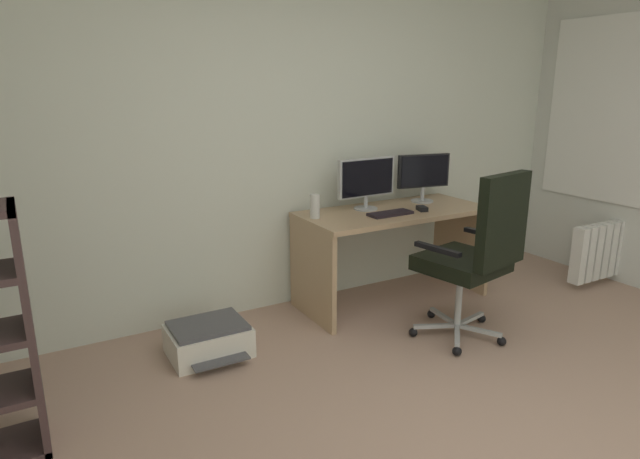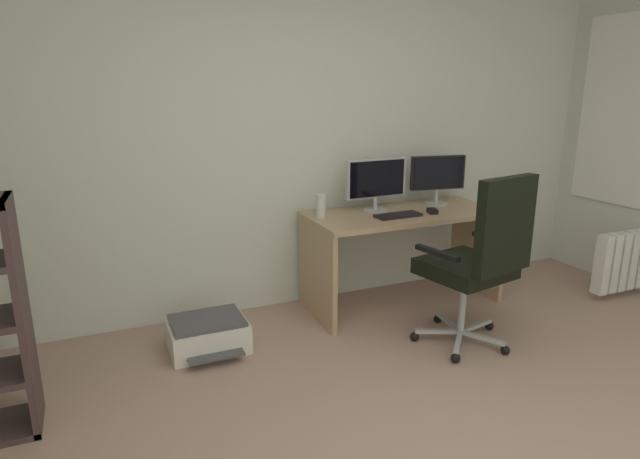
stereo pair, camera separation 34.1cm
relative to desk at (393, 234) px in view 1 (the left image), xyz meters
name	(u,v)px [view 1 (the left image)]	position (x,y,z in m)	size (l,w,h in m)	color
wall_back	(274,125)	(-0.79, 0.42, 0.82)	(5.47, 0.10, 2.73)	silver
window_pane	(636,112)	(1.94, -0.59, 0.90)	(0.01, 1.48, 1.45)	white
window_frame	(635,112)	(1.93, -0.59, 0.90)	(0.02, 1.56, 1.53)	white
desk	(393,234)	(0.00, 0.00, 0.00)	(1.46, 0.65, 0.73)	tan
monitor_main	(366,180)	(-0.18, 0.12, 0.42)	(0.50, 0.18, 0.39)	#B2B5B7
monitor_secondary	(424,174)	(0.37, 0.12, 0.42)	(0.45, 0.18, 0.38)	#B2B5B7
keyboard	(390,214)	(-0.12, -0.12, 0.20)	(0.34, 0.13, 0.02)	black
computer_mouse	(422,208)	(0.16, -0.13, 0.21)	(0.06, 0.10, 0.03)	black
desktop_speaker	(315,206)	(-0.65, 0.07, 0.28)	(0.07, 0.07, 0.17)	silver
office_chair	(477,251)	(0.03, -0.83, 0.09)	(0.64, 0.67, 1.14)	#B7BABC
printer	(209,339)	(-1.54, -0.15, -0.44)	(0.49, 0.46, 0.21)	white
radiator	(609,249)	(1.85, -0.59, -0.24)	(0.88, 0.10, 0.47)	white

